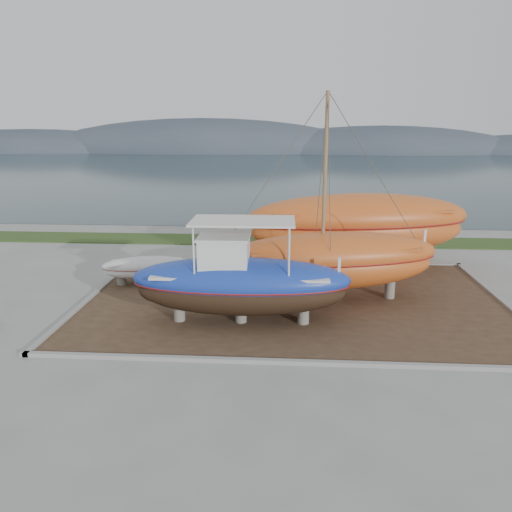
# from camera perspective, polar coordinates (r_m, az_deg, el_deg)

# --- Properties ---
(ground) EXTENTS (140.00, 140.00, 0.00)m
(ground) POSITION_cam_1_polar(r_m,az_deg,el_deg) (18.64, 4.47, -9.30)
(ground) COLOR gray
(ground) RESTS_ON ground
(dirt_patch) EXTENTS (18.00, 12.00, 0.06)m
(dirt_patch) POSITION_cam_1_polar(r_m,az_deg,el_deg) (22.33, 4.38, -5.01)
(dirt_patch) COLOR #422D1E
(dirt_patch) RESTS_ON ground
(curb_frame) EXTENTS (18.60, 12.60, 0.15)m
(curb_frame) POSITION_cam_1_polar(r_m,az_deg,el_deg) (22.32, 4.38, -4.90)
(curb_frame) COLOR gray
(curb_frame) RESTS_ON ground
(grass_strip) EXTENTS (44.00, 3.00, 0.08)m
(grass_strip) POSITION_cam_1_polar(r_m,az_deg,el_deg) (33.37, 4.23, 1.75)
(grass_strip) COLOR #284219
(grass_strip) RESTS_ON ground
(sea) EXTENTS (260.00, 100.00, 0.04)m
(sea) POSITION_cam_1_polar(r_m,az_deg,el_deg) (87.33, 4.04, 9.91)
(sea) COLOR #1A2E34
(sea) RESTS_ON ground
(mountain_ridge) EXTENTS (200.00, 36.00, 20.00)m
(mountain_ridge) POSITION_cam_1_polar(r_m,az_deg,el_deg) (142.20, 4.00, 11.85)
(mountain_ridge) COLOR #333D49
(mountain_ridge) RESTS_ON ground
(blue_caique) EXTENTS (8.51, 2.74, 4.08)m
(blue_caique) POSITION_cam_1_polar(r_m,az_deg,el_deg) (19.16, -1.77, -1.86)
(blue_caique) COLOR #1B3AAB
(blue_caique) RESTS_ON dirt_patch
(white_dinghy) EXTENTS (4.51, 2.48, 1.28)m
(white_dinghy) POSITION_cam_1_polar(r_m,az_deg,el_deg) (24.82, -12.35, -1.63)
(white_dinghy) COLOR silver
(white_dinghy) RESTS_ON dirt_patch
(orange_sailboat) EXTENTS (9.67, 4.52, 8.83)m
(orange_sailboat) POSITION_cam_1_polar(r_m,az_deg,el_deg) (21.29, 9.03, 6.22)
(orange_sailboat) COLOR #BF531D
(orange_sailboat) RESTS_ON dirt_patch
(orange_bare_hull) EXTENTS (12.42, 5.74, 3.92)m
(orange_bare_hull) POSITION_cam_1_polar(r_m,az_deg,el_deg) (27.06, 11.58, 2.66)
(orange_bare_hull) COLOR #BF531D
(orange_bare_hull) RESTS_ON dirt_patch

